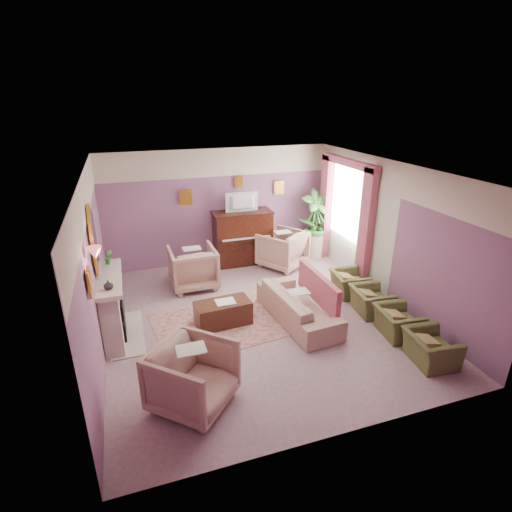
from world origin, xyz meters
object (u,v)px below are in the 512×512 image
object	(u,v)px
floral_armchair_right	(282,247)
olive_chair_a	(431,344)
sofa	(298,300)
floral_armchair_left	(193,265)
television	(243,201)
coffee_table	(223,313)
olive_chair_b	(398,318)
olive_chair_d	(349,280)
olive_chair_c	(371,297)
side_table	(314,243)
floral_armchair_front	(193,374)
piano	(243,238)

from	to	relation	value
floral_armchair_right	olive_chair_a	world-z (taller)	floral_armchair_right
sofa	floral_armchair_left	world-z (taller)	floral_armchair_left
television	olive_chair_a	size ratio (longest dim) A/B	1.04
coffee_table	olive_chair_b	bearing A→B (deg)	-25.11
olive_chair_d	olive_chair_b	bearing A→B (deg)	-90.00
floral_armchair_right	olive_chair_a	bearing A→B (deg)	-79.55
floral_armchair_left	olive_chair_b	xyz separation A→B (m)	(3.05, -3.04, -0.17)
coffee_table	olive_chair_d	size ratio (longest dim) A/B	1.30
olive_chair_c	side_table	distance (m)	3.04
television	sofa	world-z (taller)	television
olive_chair_a	olive_chair_c	xyz separation A→B (m)	(0.00, 1.64, 0.00)
floral_armchair_right	floral_armchair_front	world-z (taller)	same
floral_armchair_left	olive_chair_b	world-z (taller)	floral_armchair_left
piano	side_table	world-z (taller)	piano
floral_armchair_left	side_table	xyz separation A→B (m)	(3.31, 0.81, -0.15)
television	sofa	size ratio (longest dim) A/B	0.39
television	coffee_table	bearing A→B (deg)	-114.30
sofa	floral_armchair_right	size ratio (longest dim) A/B	2.02
olive_chair_a	olive_chair_d	world-z (taller)	same
olive_chair_d	floral_armchair_front	bearing A→B (deg)	-149.12
sofa	side_table	world-z (taller)	sofa
floral_armchair_front	olive_chair_a	bearing A→B (deg)	-3.87
piano	olive_chair_b	size ratio (longest dim) A/B	1.82
piano	floral_armchair_front	world-z (taller)	piano
coffee_table	floral_armchair_left	xyz separation A→B (m)	(-0.23, 1.72, 0.28)
television	olive_chair_b	distance (m)	4.46
floral_armchair_right	side_table	xyz separation A→B (m)	(1.05, 0.41, -0.15)
floral_armchair_left	floral_armchair_right	distance (m)	2.30
piano	side_table	xyz separation A→B (m)	(1.89, -0.15, -0.30)
olive_chair_c	olive_chair_b	bearing A→B (deg)	-90.00
sofa	floral_armchair_left	xyz separation A→B (m)	(-1.60, 2.02, 0.09)
coffee_table	floral_armchair_right	size ratio (longest dim) A/B	0.99
olive_chair_d	side_table	world-z (taller)	side_table
sofa	olive_chair_a	xyz separation A→B (m)	(1.45, -1.84, -0.08)
olive_chair_a	floral_armchair_right	bearing A→B (deg)	100.45
olive_chair_c	piano	bearing A→B (deg)	117.05
coffee_table	side_table	bearing A→B (deg)	39.43
olive_chair_a	olive_chair_d	size ratio (longest dim) A/B	1.00
coffee_table	side_table	world-z (taller)	side_table
piano	olive_chair_c	distance (m)	3.59
sofa	floral_armchair_left	bearing A→B (deg)	128.36
sofa	olive_chair_a	world-z (taller)	sofa
piano	sofa	size ratio (longest dim) A/B	0.69
coffee_table	olive_chair_a	size ratio (longest dim) A/B	1.30
piano	television	size ratio (longest dim) A/B	1.75
olive_chair_c	olive_chair_d	distance (m)	0.82
television	olive_chair_b	world-z (taller)	television
floral_armchair_right	olive_chair_a	xyz separation A→B (m)	(0.79, -4.26, -0.17)
coffee_table	olive_chair_d	world-z (taller)	olive_chair_d
olive_chair_b	olive_chair_c	bearing A→B (deg)	90.00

